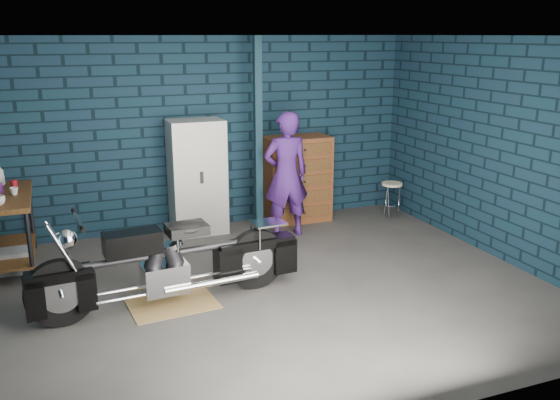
{
  "coord_description": "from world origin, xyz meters",
  "views": [
    {
      "loc": [
        -2.09,
        -5.65,
        2.71
      ],
      "look_at": [
        0.23,
        0.3,
        0.92
      ],
      "focal_mm": 38.0,
      "sensor_mm": 36.0,
      "label": 1
    }
  ],
  "objects_px": {
    "workbench": "(8,232)",
    "locker": "(197,177)",
    "tool_chest": "(297,179)",
    "person": "(286,175)",
    "shop_stool": "(391,201)",
    "storage_bin": "(13,261)",
    "motorcycle": "(170,256)"
  },
  "relations": [
    {
      "from": "workbench",
      "to": "locker",
      "type": "xyz_separation_m",
      "value": [
        2.43,
        0.5,
        0.34
      ]
    },
    {
      "from": "tool_chest",
      "to": "person",
      "type": "bearing_deg",
      "value": -125.57
    },
    {
      "from": "tool_chest",
      "to": "shop_stool",
      "type": "distance_m",
      "value": 1.47
    },
    {
      "from": "storage_bin",
      "to": "motorcycle",
      "type": "bearing_deg",
      "value": -44.35
    },
    {
      "from": "person",
      "to": "storage_bin",
      "type": "distance_m",
      "value": 3.58
    },
    {
      "from": "locker",
      "to": "shop_stool",
      "type": "xyz_separation_m",
      "value": [
        2.87,
        -0.45,
        -0.52
      ]
    },
    {
      "from": "workbench",
      "to": "tool_chest",
      "type": "relative_size",
      "value": 1.1
    },
    {
      "from": "motorcycle",
      "to": "person",
      "type": "distance_m",
      "value": 2.54
    },
    {
      "from": "motorcycle",
      "to": "shop_stool",
      "type": "bearing_deg",
      "value": 20.6
    },
    {
      "from": "workbench",
      "to": "shop_stool",
      "type": "distance_m",
      "value": 5.3
    },
    {
      "from": "storage_bin",
      "to": "shop_stool",
      "type": "xyz_separation_m",
      "value": [
        5.28,
        0.2,
        0.15
      ]
    },
    {
      "from": "person",
      "to": "shop_stool",
      "type": "distance_m",
      "value": 1.87
    },
    {
      "from": "storage_bin",
      "to": "tool_chest",
      "type": "relative_size",
      "value": 0.34
    },
    {
      "from": "motorcycle",
      "to": "person",
      "type": "height_order",
      "value": "person"
    },
    {
      "from": "storage_bin",
      "to": "locker",
      "type": "height_order",
      "value": "locker"
    },
    {
      "from": "storage_bin",
      "to": "locker",
      "type": "distance_m",
      "value": 2.58
    },
    {
      "from": "person",
      "to": "storage_bin",
      "type": "xyz_separation_m",
      "value": [
        -3.51,
        -0.07,
        -0.73
      ]
    },
    {
      "from": "storage_bin",
      "to": "shop_stool",
      "type": "height_order",
      "value": "shop_stool"
    },
    {
      "from": "workbench",
      "to": "motorcycle",
      "type": "distance_m",
      "value": 2.33
    },
    {
      "from": "locker",
      "to": "shop_stool",
      "type": "relative_size",
      "value": 2.84
    },
    {
      "from": "motorcycle",
      "to": "tool_chest",
      "type": "relative_size",
      "value": 1.88
    },
    {
      "from": "motorcycle",
      "to": "tool_chest",
      "type": "height_order",
      "value": "tool_chest"
    },
    {
      "from": "shop_stool",
      "to": "person",
      "type": "bearing_deg",
      "value": -176.0
    },
    {
      "from": "workbench",
      "to": "shop_stool",
      "type": "bearing_deg",
      "value": 0.57
    },
    {
      "from": "shop_stool",
      "to": "locker",
      "type": "bearing_deg",
      "value": 171.09
    },
    {
      "from": "motorcycle",
      "to": "shop_stool",
      "type": "distance_m",
      "value": 4.09
    },
    {
      "from": "workbench",
      "to": "shop_stool",
      "type": "xyz_separation_m",
      "value": [
        5.3,
        0.05,
        -0.17
      ]
    },
    {
      "from": "workbench",
      "to": "motorcycle",
      "type": "height_order",
      "value": "motorcycle"
    },
    {
      "from": "workbench",
      "to": "storage_bin",
      "type": "xyz_separation_m",
      "value": [
        0.02,
        -0.14,
        -0.32
      ]
    },
    {
      "from": "locker",
      "to": "tool_chest",
      "type": "xyz_separation_m",
      "value": [
        1.51,
        0.0,
        -0.16
      ]
    },
    {
      "from": "workbench",
      "to": "storage_bin",
      "type": "relative_size",
      "value": 3.26
    },
    {
      "from": "motorcycle",
      "to": "shop_stool",
      "type": "height_order",
      "value": "motorcycle"
    }
  ]
}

